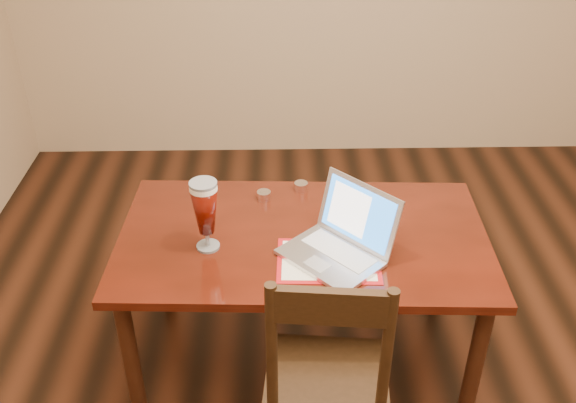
{
  "coord_description": "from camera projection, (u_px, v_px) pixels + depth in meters",
  "views": [
    {
      "loc": [
        -0.54,
        -1.63,
        2.21
      ],
      "look_at": [
        -0.5,
        0.33,
        0.94
      ],
      "focal_mm": 40.0,
      "sensor_mm": 36.0,
      "label": 1
    }
  ],
  "objects": [
    {
      "name": "room_shell",
      "position": [
        486.0,
        0.0,
        1.63
      ],
      "size": [
        4.51,
        5.01,
        2.71
      ],
      "color": "tan",
      "rests_on": "ground"
    },
    {
      "name": "dining_table",
      "position": [
        301.0,
        250.0,
        2.62
      ],
      "size": [
        1.52,
        0.89,
        0.99
      ],
      "rotation": [
        0.0,
        0.0,
        -0.04
      ],
      "color": "#491309",
      "rests_on": "ground"
    },
    {
      "name": "dining_chair",
      "position": [
        327.0,
        383.0,
        2.22
      ],
      "size": [
        0.47,
        0.45,
        1.02
      ],
      "rotation": [
        0.0,
        0.0,
        -0.1
      ],
      "color": "black",
      "rests_on": "ground"
    }
  ]
}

